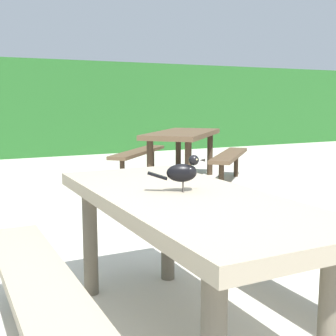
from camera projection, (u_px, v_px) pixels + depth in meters
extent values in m
cube|color=gray|center=(183.00, 201.00, 2.19)|extent=(0.76, 1.80, 0.07)
cylinder|color=#635B4C|center=(329.00, 322.00, 1.75)|extent=(0.09, 0.09, 0.67)
cylinder|color=#635B4C|center=(90.00, 241.00, 2.75)|extent=(0.09, 0.09, 0.67)
cylinder|color=#635B4C|center=(168.00, 230.00, 2.99)|extent=(0.09, 0.09, 0.67)
cube|color=gray|center=(40.00, 283.00, 1.93)|extent=(0.28, 1.71, 0.05)
cylinder|color=#635B4C|center=(19.00, 279.00, 2.53)|extent=(0.07, 0.07, 0.39)
cube|color=gray|center=(291.00, 238.00, 2.55)|extent=(0.28, 1.71, 0.05)
cylinder|color=#635B4C|center=(227.00, 244.00, 3.15)|extent=(0.07, 0.07, 0.39)
ellipsoid|color=black|center=(182.00, 173.00, 2.22)|extent=(0.17, 0.13, 0.09)
ellipsoid|color=black|center=(190.00, 172.00, 2.22)|extent=(0.09, 0.08, 0.06)
sphere|color=black|center=(194.00, 160.00, 2.21)|extent=(0.05, 0.05, 0.05)
sphere|color=#EAE08C|center=(196.00, 159.00, 2.23)|extent=(0.01, 0.01, 0.01)
sphere|color=#EAE08C|center=(197.00, 160.00, 2.19)|extent=(0.01, 0.01, 0.01)
cone|color=black|center=(202.00, 160.00, 2.21)|extent=(0.03, 0.03, 0.02)
cube|color=black|center=(157.00, 176.00, 2.22)|extent=(0.10, 0.07, 0.04)
cylinder|color=#47423D|center=(183.00, 186.00, 2.24)|extent=(0.01, 0.01, 0.05)
cylinder|color=#47423D|center=(183.00, 187.00, 2.21)|extent=(0.01, 0.01, 0.05)
cube|color=brown|center=(183.00, 134.00, 6.60)|extent=(1.79, 1.83, 0.07)
cylinder|color=#382B1D|center=(210.00, 154.00, 7.25)|extent=(0.09, 0.09, 0.67)
cylinder|color=#382B1D|center=(178.00, 153.00, 7.40)|extent=(0.09, 0.09, 0.67)
cylinder|color=#382B1D|center=(188.00, 166.00, 5.92)|extent=(0.09, 0.09, 0.67)
cylinder|color=#382B1D|center=(150.00, 164.00, 6.07)|extent=(0.09, 0.09, 0.67)
cube|color=brown|center=(230.00, 155.00, 6.44)|extent=(1.39, 1.43, 0.05)
cylinder|color=#382B1D|center=(236.00, 164.00, 7.08)|extent=(0.07, 0.07, 0.39)
cylinder|color=#382B1D|center=(221.00, 177.00, 5.87)|extent=(0.07, 0.07, 0.39)
cube|color=brown|center=(138.00, 152.00, 6.85)|extent=(1.39, 1.43, 0.05)
cylinder|color=#382B1D|center=(152.00, 161.00, 7.49)|extent=(0.07, 0.07, 0.39)
cylinder|color=#382B1D|center=(122.00, 173.00, 6.28)|extent=(0.07, 0.07, 0.39)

